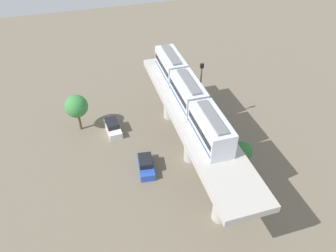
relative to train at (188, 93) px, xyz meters
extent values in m
plane|color=#706654|center=(0.00, -2.11, -8.98)|extent=(120.00, 120.00, 0.00)
cylinder|color=#B7B2AA|center=(0.00, -11.49, -5.66)|extent=(1.90, 1.90, 6.65)
cylinder|color=#B7B2AA|center=(0.00, -2.11, -5.66)|extent=(1.90, 1.90, 6.65)
cylinder|color=#B7B2AA|center=(0.00, 7.26, -5.66)|extent=(1.90, 1.90, 6.65)
cube|color=#B7B2AA|center=(0.00, -2.11, -1.93)|extent=(5.20, 28.85, 0.80)
cube|color=silver|center=(0.00, -6.95, -0.03)|extent=(2.60, 6.60, 3.00)
cube|color=black|center=(0.00, -6.95, 0.22)|extent=(2.64, 6.07, 0.70)
cube|color=#1947B2|center=(0.00, -6.95, -0.78)|extent=(2.64, 6.34, 0.24)
cube|color=slate|center=(0.00, -6.95, 1.59)|extent=(1.10, 5.61, 0.24)
cube|color=silver|center=(0.00, 0.00, -0.03)|extent=(2.60, 6.60, 3.00)
cube|color=black|center=(0.00, 0.00, 0.22)|extent=(2.64, 6.07, 0.70)
cube|color=#1947B2|center=(0.00, 0.00, -0.78)|extent=(2.64, 6.34, 0.24)
cube|color=slate|center=(0.00, 0.00, 1.59)|extent=(1.10, 5.61, 0.24)
cube|color=silver|center=(0.00, 6.95, -0.03)|extent=(2.60, 6.60, 3.00)
cube|color=black|center=(0.00, 6.95, 0.22)|extent=(2.64, 6.07, 0.70)
cube|color=#1947B2|center=(0.00, 6.95, -0.78)|extent=(2.64, 6.34, 0.24)
cube|color=slate|center=(0.00, 6.95, 1.59)|extent=(1.10, 5.61, 0.24)
cube|color=#284CB7|center=(-6.07, -2.28, -8.48)|extent=(2.29, 4.39, 1.00)
cube|color=black|center=(-6.07, -2.13, -7.60)|extent=(1.90, 2.48, 0.76)
cube|color=white|center=(-8.89, 6.29, -8.48)|extent=(2.14, 4.33, 1.00)
cube|color=black|center=(-8.89, 6.44, -7.60)|extent=(1.82, 2.43, 0.76)
cylinder|color=brown|center=(-13.27, 8.23, -7.39)|extent=(0.36, 0.36, 3.19)
sphere|color=#38843D|center=(-13.27, 8.23, -4.91)|extent=(3.21, 3.21, 3.21)
cylinder|color=brown|center=(5.34, -5.43, -7.85)|extent=(0.36, 0.36, 2.27)
sphere|color=#2D7233|center=(5.34, -5.43, -6.05)|extent=(2.43, 2.43, 2.43)
cylinder|color=#4C4C51|center=(3.40, 4.33, -4.26)|extent=(0.20, 0.20, 9.45)
cube|color=black|center=(3.40, 4.33, 0.77)|extent=(0.44, 0.28, 0.60)
camera|label=1|loc=(-11.41, -29.58, 21.07)|focal=34.12mm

